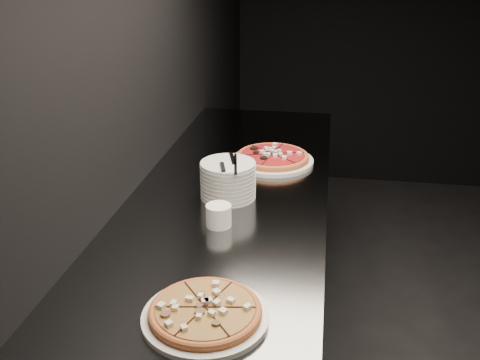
% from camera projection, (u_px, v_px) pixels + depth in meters
% --- Properties ---
extents(wall_left, '(0.02, 5.00, 2.80)m').
position_uv_depth(wall_left, '(122.00, 67.00, 1.87)').
color(wall_left, black).
rests_on(wall_left, floor).
extents(counter, '(0.74, 2.44, 0.92)m').
position_uv_depth(counter, '(229.00, 300.00, 2.18)').
color(counter, '#585A5F').
rests_on(counter, floor).
extents(pizza_mushroom, '(0.33, 0.33, 0.04)m').
position_uv_depth(pizza_mushroom, '(205.00, 313.00, 1.33)').
color(pizza_mushroom, silver).
rests_on(pizza_mushroom, counter).
extents(pizza_tomato, '(0.40, 0.40, 0.04)m').
position_uv_depth(pizza_tomato, '(273.00, 158.00, 2.33)').
color(pizza_tomato, silver).
rests_on(pizza_tomato, counter).
extents(plate_stack, '(0.20, 0.20, 0.14)m').
position_uv_depth(plate_stack, '(228.00, 180.00, 1.99)').
color(plate_stack, silver).
rests_on(plate_stack, counter).
extents(cutlery, '(0.07, 0.22, 0.01)m').
position_uv_depth(cutlery, '(229.00, 163.00, 1.94)').
color(cutlery, '#B8BBBF').
rests_on(cutlery, plate_stack).
extents(ramekin, '(0.09, 0.09, 0.08)m').
position_uv_depth(ramekin, '(219.00, 215.00, 1.79)').
color(ramekin, white).
rests_on(ramekin, counter).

